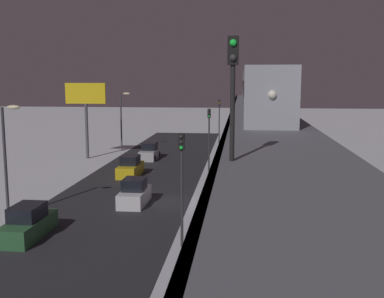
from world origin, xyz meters
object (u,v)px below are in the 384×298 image
object	(u,v)px
subway_train	(254,86)
traffic_light_far	(219,115)
rail_signal	(233,77)
sedan_silver	(150,152)
traffic_light_mid	(209,131)
commercial_billboard	(86,101)
sedan_white	(134,194)
traffic_light_near	(182,174)
sedan_green	(28,224)
sedan_yellow	(130,167)

from	to	relation	value
subway_train	traffic_light_far	size ratio (longest dim) A/B	11.57
rail_signal	traffic_light_far	size ratio (longest dim) A/B	0.62
sedan_silver	traffic_light_mid	xyz separation A→B (m)	(-7.50, 7.03, 3.41)
traffic_light_mid	commercial_billboard	xyz separation A→B (m)	(14.94, -6.57, 2.63)
subway_train	rail_signal	world-z (taller)	rail_signal
rail_signal	traffic_light_far	distance (m)	52.81
sedan_white	traffic_light_far	distance (m)	34.80
sedan_white	traffic_light_near	size ratio (longest dim) A/B	0.64
rail_signal	commercial_billboard	distance (m)	41.71
subway_train	sedan_white	xyz separation A→B (m)	(9.48, 28.21, -7.63)
traffic_light_mid	traffic_light_far	size ratio (longest dim) A/B	1.00
sedan_green	rail_signal	bearing A→B (deg)	139.92
subway_train	traffic_light_near	xyz separation A→B (m)	(4.78, 36.76, -4.23)
commercial_billboard	sedan_white	bearing A→B (deg)	117.76
sedan_silver	commercial_billboard	world-z (taller)	commercial_billboard
sedan_silver	sedan_green	distance (m)	27.86
traffic_light_far	traffic_light_mid	bearing A→B (deg)	90.00
sedan_green	traffic_light_mid	world-z (taller)	traffic_light_mid
traffic_light_mid	subway_train	bearing A→B (deg)	-107.31
traffic_light_near	commercial_billboard	size ratio (longest dim) A/B	0.72
sedan_silver	traffic_light_near	distance (m)	29.63
traffic_light_near	traffic_light_far	world-z (taller)	same
subway_train	sedan_silver	bearing A→B (deg)	34.06
sedan_white	sedan_yellow	bearing A→B (deg)	105.29
sedan_yellow	traffic_light_near	xyz separation A→B (m)	(-7.50, 18.79, 3.40)
traffic_light_mid	commercial_billboard	size ratio (longest dim) A/B	0.72
sedan_white	subway_train	bearing A→B (deg)	71.43
sedan_silver	traffic_light_mid	world-z (taller)	traffic_light_mid
sedan_yellow	sedan_green	distance (m)	18.23
rail_signal	traffic_light_far	bearing A→B (deg)	-86.83
sedan_white	traffic_light_near	xyz separation A→B (m)	(-4.70, 8.55, 3.40)
sedan_green	sedan_white	size ratio (longest dim) A/B	1.16
sedan_green	sedan_white	bearing A→B (deg)	-120.23
sedan_white	sedan_silver	bearing A→B (deg)	98.01
rail_signal	sedan_yellow	size ratio (longest dim) A/B	0.88
sedan_yellow	traffic_light_far	world-z (taller)	traffic_light_far
traffic_light_near	commercial_billboard	world-z (taller)	commercial_billboard
sedan_silver	commercial_billboard	distance (m)	9.60
sedan_yellow	sedan_silver	bearing A→B (deg)	-90.00
subway_train	traffic_light_mid	size ratio (longest dim) A/B	11.57
traffic_light_far	commercial_billboard	world-z (taller)	commercial_billboard
sedan_green	traffic_light_far	size ratio (longest dim) A/B	0.74
sedan_yellow	sedan_white	world-z (taller)	same
sedan_green	commercial_billboard	distance (m)	28.56
rail_signal	sedan_green	world-z (taller)	rail_signal
sedan_yellow	commercial_billboard	distance (m)	13.28
rail_signal	commercial_billboard	world-z (taller)	rail_signal
traffic_light_far	sedan_green	bearing A→B (deg)	77.57
sedan_yellow	traffic_light_far	bearing A→B (deg)	-107.31
rail_signal	sedan_yellow	bearing A→B (deg)	-69.89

